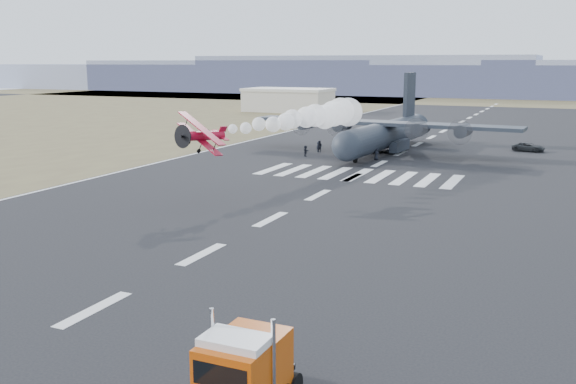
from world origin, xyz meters
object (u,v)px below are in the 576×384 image
Objects in this scene: semi_truck at (237,381)px; crew_c at (318,147)px; crew_f at (305,151)px; crew_h at (320,146)px; crew_a at (373,150)px; crew_e at (376,154)px; hangar_left at (288,100)px; support_vehicle at (528,147)px; transport_aircraft at (386,132)px; crew_d at (350,151)px; aerobatic_biplane at (202,135)px; crew_b at (340,147)px; crew_g at (355,149)px.

semi_truck is 5.15× the size of crew_c.
crew_f is 5.21m from crew_h.
crew_e is at bearing -105.26° from crew_a.
support_vehicle is at bearing -41.67° from hangar_left.
transport_aircraft is 26.16× the size of crew_a.
crew_d reaches higher than crew_c.
aerobatic_biplane reaches higher than hangar_left.
crew_d is (6.25, -2.88, 0.08)m from crew_c.
crew_d is at bearing -12.67° from crew_b.
semi_truck is 1.43× the size of aerobatic_biplane.
support_vehicle is 2.70× the size of crew_b.
support_vehicle is 33.90m from crew_h.
crew_h is (39.88, -77.36, -2.47)m from hangar_left.
crew_c is 0.91× the size of crew_d.
crew_f is at bearing -171.02° from crew_c.
transport_aircraft is 23.01× the size of crew_b.
aerobatic_biplane is 1.17× the size of support_vehicle.
aerobatic_biplane is at bearing -166.49° from crew_c.
hangar_left is at bearing 113.35° from semi_truck.
hangar_left is 91.06m from crew_a.
crew_c is at bearing 43.32° from crew_d.
crew_h is at bearing -150.44° from transport_aircraft.
crew_b is 1.12× the size of crew_f.
crew_f is at bearing 173.87° from crew_a.
hangar_left is 94.36m from support_vehicle.
transport_aircraft is at bearing -57.26° from crew_c.
semi_truck is at bearing -74.67° from transport_aircraft.
crew_h is at bearing -21.47° from crew_e.
crew_b is at bearing 17.94° from crew_d.
semi_truck reaches higher than crew_b.
crew_b is 1.00× the size of crew_h.
crew_f is 1.05× the size of crew_g.
crew_g is 0.85× the size of crew_h.
transport_aircraft reaches higher than aerobatic_biplane.
crew_a is (-0.86, -4.21, -2.38)m from transport_aircraft.
crew_d is at bearing 105.30° from semi_truck.
crew_b is (-5.38, 0.13, 0.11)m from crew_a.
crew_d is at bearing -112.59° from transport_aircraft.
aerobatic_biplane is 3.59× the size of crew_a.
crew_d is 1.07× the size of crew_f.
transport_aircraft reaches higher than crew_h.
crew_d is (-24.63, -17.29, 0.20)m from support_vehicle.
crew_g is 5.87m from crew_h.
crew_d is at bearing 93.10° from aerobatic_biplane.
crew_e is at bearing -104.08° from crew_c.
crew_c is at bearing -21.94° from crew_e.
semi_truck is 77.19m from crew_a.
crew_b is 1.18× the size of crew_g.
crew_f is at bearing 83.63° from crew_g.
hangar_left is 13.13× the size of crew_e.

